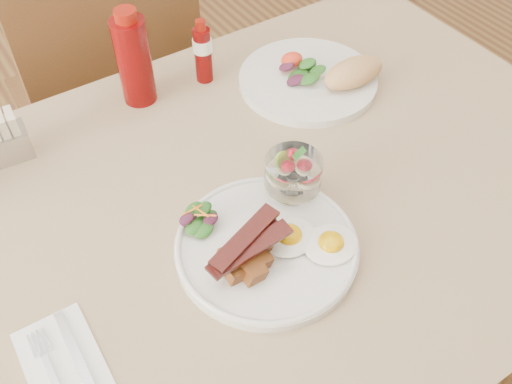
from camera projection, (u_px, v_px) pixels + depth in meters
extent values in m
cylinder|color=brown|center=(353.00, 128.00, 1.66)|extent=(0.06, 0.06, 0.71)
cube|color=brown|center=(249.00, 208.00, 0.96)|extent=(1.30, 0.85, 0.04)
cube|color=#957C5B|center=(248.00, 200.00, 0.94)|extent=(1.33, 0.88, 0.00)
cylinder|color=brown|center=(86.00, 222.00, 1.59)|extent=(0.04, 0.04, 0.45)
cylinder|color=brown|center=(199.00, 172.00, 1.72)|extent=(0.04, 0.04, 0.45)
cylinder|color=brown|center=(42.00, 148.00, 1.79)|extent=(0.04, 0.04, 0.45)
cylinder|color=brown|center=(146.00, 108.00, 1.92)|extent=(0.04, 0.04, 0.45)
cube|color=brown|center=(103.00, 98.00, 1.58)|extent=(0.42, 0.42, 0.03)
cube|color=brown|center=(118.00, 62.00, 1.29)|extent=(0.42, 0.03, 0.46)
cylinder|color=silver|center=(267.00, 247.00, 0.87)|extent=(0.28, 0.28, 0.02)
ellipsoid|color=white|center=(331.00, 244.00, 0.86)|extent=(0.10, 0.09, 0.01)
ellipsoid|color=#E19E04|center=(331.00, 242.00, 0.85)|extent=(0.04, 0.04, 0.02)
ellipsoid|color=white|center=(289.00, 237.00, 0.86)|extent=(0.10, 0.09, 0.01)
ellipsoid|color=#E19E04|center=(289.00, 235.00, 0.86)|extent=(0.04, 0.04, 0.02)
cube|color=brown|center=(240.00, 256.00, 0.83)|extent=(0.03, 0.03, 0.03)
cube|color=brown|center=(259.00, 260.00, 0.82)|extent=(0.04, 0.04, 0.03)
cube|color=brown|center=(236.00, 273.00, 0.81)|extent=(0.03, 0.03, 0.02)
cube|color=brown|center=(260.00, 246.00, 0.84)|extent=(0.03, 0.03, 0.03)
cube|color=brown|center=(254.00, 272.00, 0.81)|extent=(0.04, 0.04, 0.03)
cube|color=brown|center=(227.00, 257.00, 0.83)|extent=(0.03, 0.03, 0.02)
cube|color=brown|center=(252.00, 247.00, 0.82)|extent=(0.03, 0.03, 0.03)
cube|color=brown|center=(244.00, 255.00, 0.81)|extent=(0.03, 0.03, 0.02)
cube|color=#4C110C|center=(245.00, 247.00, 0.81)|extent=(0.13, 0.05, 0.01)
cube|color=#4C110C|center=(252.00, 248.00, 0.80)|extent=(0.13, 0.03, 0.01)
cube|color=#4C110C|center=(245.00, 237.00, 0.81)|extent=(0.13, 0.06, 0.01)
ellipsoid|color=#194B14|center=(199.00, 225.00, 0.88)|extent=(0.04, 0.04, 0.01)
ellipsoid|color=#194B14|center=(208.00, 218.00, 0.89)|extent=(0.04, 0.03, 0.01)
ellipsoid|color=#3B1227|center=(189.00, 220.00, 0.88)|extent=(0.03, 0.03, 0.01)
ellipsoid|color=#194B14|center=(204.00, 230.00, 0.86)|extent=(0.04, 0.03, 0.01)
ellipsoid|color=#194B14|center=(194.00, 227.00, 0.86)|extent=(0.04, 0.03, 0.01)
ellipsoid|color=#3B1227|center=(210.00, 220.00, 0.87)|extent=(0.03, 0.03, 0.01)
ellipsoid|color=#194B14|center=(194.00, 210.00, 0.88)|extent=(0.04, 0.03, 0.01)
ellipsoid|color=#194B14|center=(204.00, 209.00, 0.88)|extent=(0.03, 0.03, 0.01)
ellipsoid|color=#3B1227|center=(186.00, 219.00, 0.86)|extent=(0.03, 0.03, 0.01)
cylinder|color=orange|center=(201.00, 211.00, 0.86)|extent=(0.01, 0.03, 0.01)
cylinder|color=orange|center=(192.00, 210.00, 0.86)|extent=(0.03, 0.00, 0.01)
cylinder|color=orange|center=(205.00, 215.00, 0.86)|extent=(0.03, 0.02, 0.01)
cylinder|color=white|center=(292.00, 192.00, 0.92)|extent=(0.05, 0.05, 0.01)
cylinder|color=white|center=(292.00, 187.00, 0.91)|extent=(0.02, 0.02, 0.02)
cylinder|color=white|center=(293.00, 173.00, 0.89)|extent=(0.09, 0.09, 0.05)
cylinder|color=#F6E5AE|center=(284.00, 176.00, 0.90)|extent=(0.02, 0.02, 0.01)
cylinder|color=#F6E5AE|center=(303.00, 175.00, 0.89)|extent=(0.02, 0.02, 0.01)
cylinder|color=#F6E5AE|center=(290.00, 166.00, 0.90)|extent=(0.02, 0.02, 0.01)
cylinder|color=#73A733|center=(284.00, 163.00, 0.88)|extent=(0.04, 0.04, 0.01)
cone|color=red|center=(304.00, 166.00, 0.87)|extent=(0.02, 0.02, 0.03)
cone|color=red|center=(287.00, 167.00, 0.87)|extent=(0.02, 0.02, 0.03)
cone|color=red|center=(293.00, 154.00, 0.88)|extent=(0.02, 0.02, 0.03)
ellipsoid|color=#358730|center=(297.00, 155.00, 0.86)|extent=(0.02, 0.01, 0.00)
ellipsoid|color=#358730|center=(301.00, 152.00, 0.87)|extent=(0.02, 0.01, 0.00)
cylinder|color=silver|center=(308.00, 80.00, 1.15)|extent=(0.28, 0.28, 0.02)
ellipsoid|color=#194B14|center=(298.00, 76.00, 1.13)|extent=(0.05, 0.04, 0.01)
ellipsoid|color=#194B14|center=(307.00, 66.00, 1.15)|extent=(0.05, 0.04, 0.01)
ellipsoid|color=#3B1227|center=(295.00, 80.00, 1.11)|extent=(0.04, 0.04, 0.01)
ellipsoid|color=#194B14|center=(309.00, 79.00, 1.11)|extent=(0.05, 0.04, 0.01)
ellipsoid|color=#194B14|center=(318.00, 70.00, 1.13)|extent=(0.04, 0.03, 0.01)
ellipsoid|color=#3B1227|center=(287.00, 66.00, 1.13)|extent=(0.04, 0.03, 0.01)
ellipsoid|color=#194B14|center=(307.00, 64.00, 1.13)|extent=(0.04, 0.04, 0.01)
ellipsoid|color=red|center=(292.00, 62.00, 1.15)|extent=(0.05, 0.04, 0.03)
ellipsoid|color=tan|center=(354.00, 71.00, 1.11)|extent=(0.15, 0.11, 0.05)
cylinder|color=#580505|center=(134.00, 61.00, 1.06)|extent=(0.06, 0.06, 0.17)
cylinder|color=maroon|center=(125.00, 15.00, 0.99)|extent=(0.04, 0.04, 0.02)
cylinder|color=#580505|center=(203.00, 55.00, 1.12)|extent=(0.04, 0.04, 0.11)
cylinder|color=white|center=(202.00, 45.00, 1.10)|extent=(0.04, 0.04, 0.03)
cylinder|color=maroon|center=(201.00, 25.00, 1.07)|extent=(0.02, 0.02, 0.02)
cube|color=#B0B0B5|center=(1.00, 146.00, 0.99)|extent=(0.10, 0.06, 0.05)
cube|color=beige|center=(4.00, 129.00, 0.97)|extent=(0.02, 0.04, 0.06)
cube|color=beige|center=(14.00, 126.00, 0.97)|extent=(0.02, 0.04, 0.06)
cube|color=white|center=(65.00, 369.00, 0.74)|extent=(0.10, 0.18, 0.00)
cube|color=#B0B0B5|center=(79.00, 360.00, 0.75)|extent=(0.01, 0.17, 0.00)
cube|color=#B0B0B5|center=(31.00, 347.00, 0.76)|extent=(0.00, 0.04, 0.00)
cube|color=#B0B0B5|center=(37.00, 344.00, 0.76)|extent=(0.00, 0.04, 0.00)
cube|color=#B0B0B5|center=(42.00, 342.00, 0.77)|extent=(0.00, 0.04, 0.00)
cube|color=#B0B0B5|center=(47.00, 339.00, 0.77)|extent=(0.00, 0.04, 0.00)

